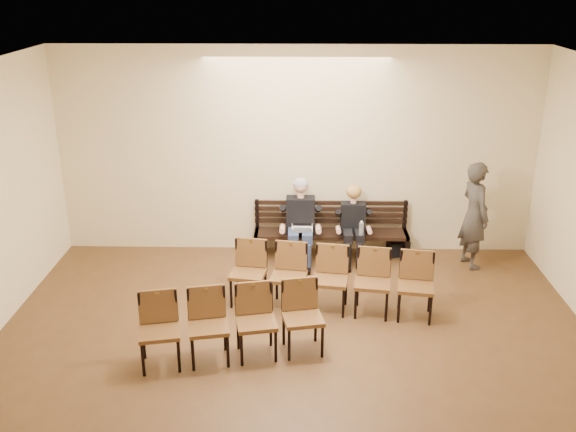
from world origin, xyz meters
name	(u,v)px	position (x,y,z in m)	size (l,w,h in m)	color
room_walls	(294,186)	(0.00, 0.79, 2.54)	(8.02, 10.01, 3.51)	beige
bench	(331,244)	(0.59, 4.65, 0.23)	(2.60, 0.90, 0.45)	black
seated_man	(300,220)	(0.07, 4.53, 0.71)	(0.59, 0.82, 1.42)	black
seated_woman	(353,227)	(0.95, 4.53, 0.59)	(0.51, 0.70, 1.18)	black
laptop	(302,231)	(0.10, 4.37, 0.58)	(0.35, 0.27, 0.25)	silver
water_bottle	(361,235)	(1.06, 4.23, 0.57)	(0.07, 0.07, 0.24)	silver
bag	(398,248)	(1.76, 4.75, 0.13)	(0.35, 0.24, 0.26)	black
passerby	(475,207)	(2.88, 4.36, 1.02)	(0.75, 0.49, 2.04)	#39352E
chair_row_front	(330,280)	(0.50, 2.80, 0.47)	(2.88, 0.51, 0.94)	brown
chair_row_back	(233,325)	(-0.76, 1.54, 0.47)	(2.27, 0.51, 0.93)	brown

